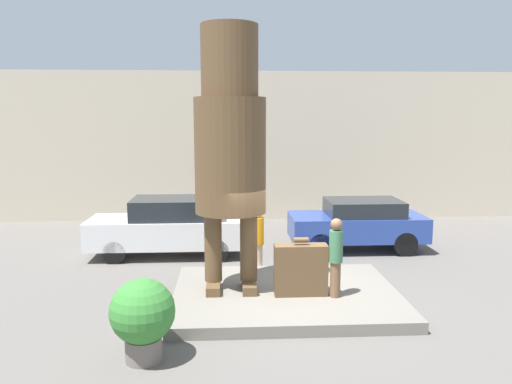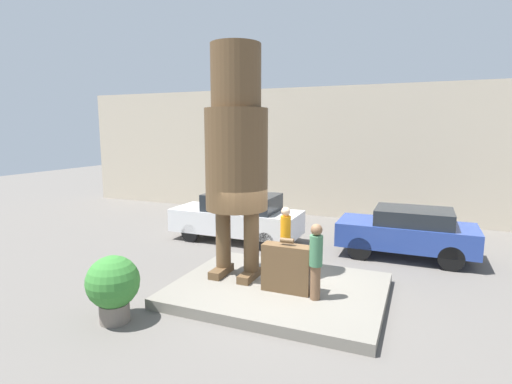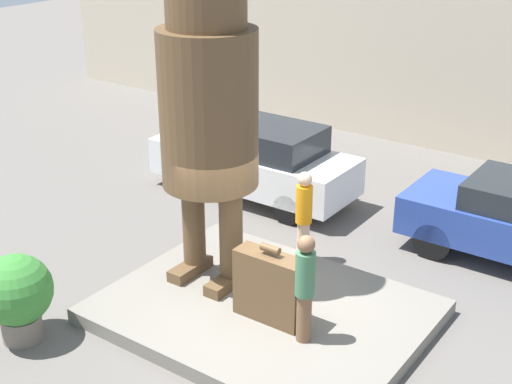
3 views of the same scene
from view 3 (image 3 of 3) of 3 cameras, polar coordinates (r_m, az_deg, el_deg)
ground_plane at (r=11.57m, az=0.63°, el=-10.04°), size 60.00×60.00×0.00m
pedestal at (r=11.50m, az=0.63°, el=-9.54°), size 4.90×3.79×0.24m
building_backdrop at (r=18.50m, az=17.76°, el=11.47°), size 28.00×0.60×5.80m
statue_figure at (r=10.92m, az=-3.86°, el=8.43°), size 1.54×1.54×5.68m
giant_suitcase at (r=10.83m, az=1.13°, el=-7.60°), size 1.13×0.38×1.26m
tourist at (r=10.18m, az=3.94°, el=-7.39°), size 0.29×0.29×1.70m
parked_car_white at (r=15.53m, az=-0.06°, el=2.67°), size 4.60×1.71×1.70m
planter_pot at (r=11.24m, az=-18.57°, el=-7.72°), size 1.08×1.08×1.40m
worker_hivis at (r=12.78m, az=3.85°, el=-1.72°), size 0.30×0.30×1.76m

